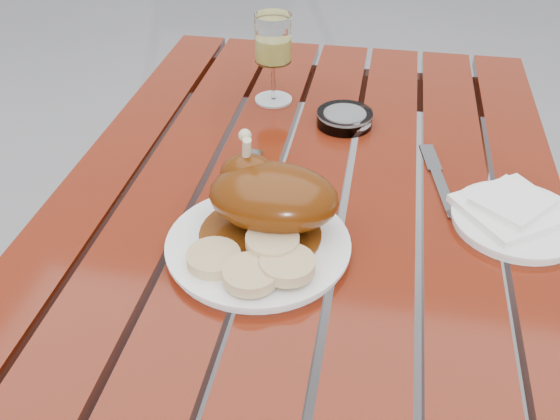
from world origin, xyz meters
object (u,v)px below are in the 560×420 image
object	(u,v)px
wine_glass	(273,59)
ashtray	(345,118)
table	(305,344)
side_plate	(517,221)
dinner_plate	(258,246)

from	to	relation	value
wine_glass	ashtray	distance (m)	0.18
table	ashtray	distance (m)	0.45
table	wine_glass	distance (m)	0.56
side_plate	ashtray	bearing A→B (deg)	137.14
table	side_plate	bearing A→B (deg)	-7.95
wine_glass	ashtray	xyz separation A→B (m)	(0.15, -0.07, -0.07)
wine_glass	side_plate	distance (m)	0.55
table	wine_glass	bearing A→B (deg)	111.70
dinner_plate	side_plate	xyz separation A→B (m)	(0.36, 0.13, -0.00)
dinner_plate	side_plate	bearing A→B (deg)	19.19
table	ashtray	size ratio (longest dim) A/B	11.51
table	side_plate	xyz separation A→B (m)	(0.31, -0.04, 0.38)
wine_glass	ashtray	world-z (taller)	wine_glass
dinner_plate	ashtray	bearing A→B (deg)	77.88
dinner_plate	wine_glass	distance (m)	0.47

